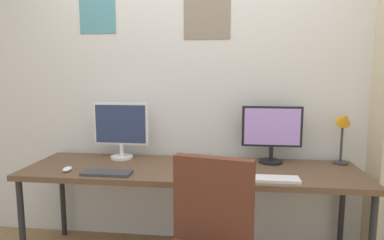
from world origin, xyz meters
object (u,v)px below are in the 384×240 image
(monitor_right, at_px, (272,131))
(keyboard_left, at_px, (107,173))
(desk, at_px, (191,174))
(laptop_closed, at_px, (213,171))
(keyboard_right, at_px, (272,179))
(desk_lamp, at_px, (343,128))
(monitor_left, at_px, (121,128))
(computer_mouse, at_px, (67,169))

(monitor_right, relative_size, keyboard_left, 1.35)
(monitor_right, bearing_deg, desk, -160.52)
(keyboard_left, height_order, laptop_closed, laptop_closed)
(keyboard_left, xyz_separation_m, keyboard_right, (1.12, 0.00, 0.00))
(desk_lamp, relative_size, laptop_closed, 1.33)
(monitor_left, xyz_separation_m, monitor_right, (1.20, -0.00, -0.00))
(monitor_right, bearing_deg, computer_mouse, -164.55)
(monitor_left, xyz_separation_m, computer_mouse, (-0.27, -0.41, -0.24))
(keyboard_left, bearing_deg, laptop_closed, 9.93)
(keyboard_left, bearing_deg, monitor_right, 20.87)
(monitor_right, distance_m, keyboard_left, 1.26)
(monitor_left, relative_size, keyboard_right, 1.31)
(computer_mouse, relative_size, laptop_closed, 0.30)
(desk_lamp, bearing_deg, monitor_left, -179.79)
(keyboard_right, relative_size, computer_mouse, 3.64)
(monitor_right, bearing_deg, keyboard_left, -159.13)
(keyboard_left, relative_size, laptop_closed, 1.06)
(desk, height_order, desk_lamp, desk_lamp)
(laptop_closed, bearing_deg, monitor_right, 40.93)
(keyboard_left, height_order, keyboard_right, same)
(monitor_left, distance_m, desk_lamp, 1.73)
(monitor_left, distance_m, laptop_closed, 0.86)
(laptop_closed, bearing_deg, desk_lamp, 23.37)
(monitor_left, height_order, computer_mouse, monitor_left)
(monitor_left, height_order, keyboard_left, monitor_left)
(monitor_right, height_order, desk_lamp, monitor_right)
(desk_lamp, bearing_deg, computer_mouse, -168.35)
(desk_lamp, distance_m, computer_mouse, 2.06)
(monitor_right, xyz_separation_m, keyboard_right, (-0.04, -0.44, -0.24))
(monitor_left, height_order, desk_lamp, monitor_left)
(keyboard_right, distance_m, laptop_closed, 0.41)
(monitor_left, distance_m, monitor_right, 1.20)
(desk, relative_size, keyboard_left, 7.24)
(monitor_left, relative_size, laptop_closed, 1.43)
(monitor_right, xyz_separation_m, keyboard_left, (-1.16, -0.44, -0.24))
(keyboard_left, bearing_deg, desk, 22.33)
(desk_lamp, distance_m, keyboard_right, 0.77)
(desk_lamp, bearing_deg, keyboard_left, -165.12)
(monitor_left, bearing_deg, desk_lamp, 0.21)
(computer_mouse, bearing_deg, keyboard_left, -6.87)
(computer_mouse, height_order, laptop_closed, computer_mouse)
(desk_lamp, height_order, computer_mouse, desk_lamp)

